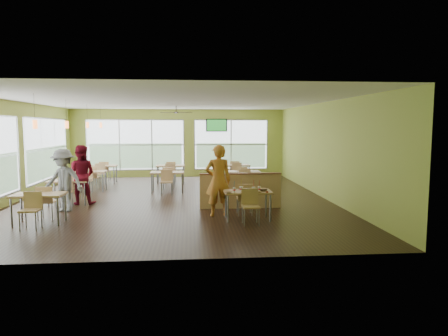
# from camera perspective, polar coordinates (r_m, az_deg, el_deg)

# --- Properties ---
(room) EXTENTS (12.00, 12.04, 3.20)m
(room) POSITION_cam_1_polar(r_m,az_deg,el_deg) (13.08, -7.21, 2.42)
(room) COLOR black
(room) RESTS_ON ground
(window_bays) EXTENTS (9.24, 10.24, 2.38)m
(window_bays) POSITION_cam_1_polar(r_m,az_deg,el_deg) (16.46, -16.03, 2.53)
(window_bays) COLOR white
(window_bays) RESTS_ON room
(main_table) EXTENTS (1.22, 1.52, 0.87)m
(main_table) POSITION_cam_1_polar(r_m,az_deg,el_deg) (10.31, 3.40, -3.93)
(main_table) COLOR #DDB977
(main_table) RESTS_ON floor
(half_wall_divider) EXTENTS (2.40, 0.14, 1.04)m
(half_wall_divider) POSITION_cam_1_polar(r_m,az_deg,el_deg) (11.75, 2.37, -3.23)
(half_wall_divider) COLOR #DDB977
(half_wall_divider) RESTS_ON floor
(dining_tables) EXTENTS (6.92, 8.72, 0.87)m
(dining_tables) POSITION_cam_1_polar(r_m,az_deg,el_deg) (14.95, -10.92, -0.93)
(dining_tables) COLOR #DDB977
(dining_tables) RESTS_ON floor
(pendant_lights) EXTENTS (0.11, 7.31, 0.86)m
(pendant_lights) POSITION_cam_1_polar(r_m,az_deg,el_deg) (14.22, -20.21, 5.82)
(pendant_lights) COLOR #2D2119
(pendant_lights) RESTS_ON ceiling
(ceiling_fan) EXTENTS (1.25, 1.25, 0.29)m
(ceiling_fan) POSITION_cam_1_polar(r_m,az_deg,el_deg) (16.07, -6.85, 7.88)
(ceiling_fan) COLOR #2D2119
(ceiling_fan) RESTS_ON ceiling
(tv_backwall) EXTENTS (1.00, 0.07, 0.60)m
(tv_backwall) POSITION_cam_1_polar(r_m,az_deg,el_deg) (18.99, -1.07, 6.13)
(tv_backwall) COLOR black
(tv_backwall) RESTS_ON wall_back
(man_plaid) EXTENTS (0.73, 0.51, 1.92)m
(man_plaid) POSITION_cam_1_polar(r_m,az_deg,el_deg) (10.65, -0.83, -1.82)
(man_plaid) COLOR #D34717
(man_plaid) RESTS_ON floor
(patron_maroon) EXTENTS (0.92, 0.73, 1.83)m
(patron_maroon) POSITION_cam_1_polar(r_m,az_deg,el_deg) (13.03, -19.78, -0.92)
(patron_maroon) COLOR maroon
(patron_maroon) RESTS_ON floor
(patron_grey) EXTENTS (1.28, 0.95, 1.77)m
(patron_grey) POSITION_cam_1_polar(r_m,az_deg,el_deg) (12.09, -21.95, -1.65)
(patron_grey) COLOR slate
(patron_grey) RESTS_ON floor
(cup_blue) EXTENTS (0.08, 0.08, 0.30)m
(cup_blue) POSITION_cam_1_polar(r_m,az_deg,el_deg) (10.08, 1.46, -3.11)
(cup_blue) COLOR white
(cup_blue) RESTS_ON main_table
(cup_yellow) EXTENTS (0.09, 0.09, 0.34)m
(cup_yellow) POSITION_cam_1_polar(r_m,az_deg,el_deg) (10.17, 2.47, -2.98)
(cup_yellow) COLOR white
(cup_yellow) RESTS_ON main_table
(cup_red_near) EXTENTS (0.10, 0.10, 0.34)m
(cup_red_near) POSITION_cam_1_polar(r_m,az_deg,el_deg) (10.09, 4.25, -3.06)
(cup_red_near) COLOR white
(cup_red_near) RESTS_ON main_table
(cup_red_far) EXTENTS (0.09, 0.09, 0.31)m
(cup_red_far) POSITION_cam_1_polar(r_m,az_deg,el_deg) (10.24, 5.07, -2.97)
(cup_red_far) COLOR white
(cup_red_far) RESTS_ON main_table
(food_basket) EXTENTS (0.26, 0.26, 0.06)m
(food_basket) POSITION_cam_1_polar(r_m,az_deg,el_deg) (10.33, 5.53, -3.06)
(food_basket) COLOR black
(food_basket) RESTS_ON main_table
(ketchup_cup) EXTENTS (0.06, 0.06, 0.03)m
(ketchup_cup) POSITION_cam_1_polar(r_m,az_deg,el_deg) (10.07, 6.18, -3.43)
(ketchup_cup) COLOR #A11700
(ketchup_cup) RESTS_ON main_table
(wrapper_left) EXTENTS (0.22, 0.21, 0.04)m
(wrapper_left) POSITION_cam_1_polar(r_m,az_deg,el_deg) (9.93, 0.65, -3.47)
(wrapper_left) COLOR #A77B50
(wrapper_left) RESTS_ON main_table
(wrapper_mid) EXTENTS (0.28, 0.26, 0.06)m
(wrapper_mid) POSITION_cam_1_polar(r_m,az_deg,el_deg) (10.42, 2.85, -3.00)
(wrapper_mid) COLOR #A77B50
(wrapper_mid) RESTS_ON main_table
(wrapper_right) EXTENTS (0.16, 0.14, 0.04)m
(wrapper_right) POSITION_cam_1_polar(r_m,az_deg,el_deg) (10.05, 5.01, -3.39)
(wrapper_right) COLOR #A77B50
(wrapper_right) RESTS_ON main_table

